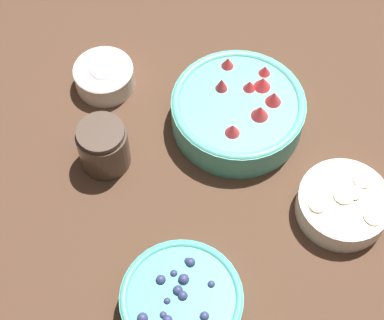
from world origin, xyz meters
The scene contains 6 objects.
ground_plane centered at (0.00, 0.00, 0.00)m, with size 4.00×4.00×0.00m, color #4C3323.
bowl_strawberries centered at (-0.09, 0.05, 0.04)m, with size 0.23×0.23×0.09m.
bowl_blueberries centered at (0.22, -0.12, 0.03)m, with size 0.18×0.18×0.07m.
bowl_bananas centered at (0.11, 0.17, 0.03)m, with size 0.15×0.15×0.05m.
bowl_cream centered at (-0.22, -0.16, 0.03)m, with size 0.11×0.11×0.05m.
jar_chocolate centered at (-0.06, -0.19, 0.04)m, with size 0.08×0.08×0.09m.
Camera 1 is at (0.51, -0.17, 0.93)m, focal length 60.00 mm.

